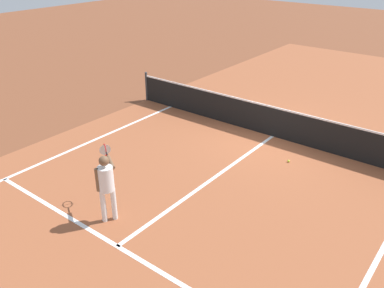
{
  "coord_description": "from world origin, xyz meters",
  "views": [
    {
      "loc": [
        4.96,
        -10.41,
        5.29
      ],
      "look_at": [
        -0.38,
        -3.54,
        1.0
      ],
      "focal_mm": 38.0,
      "sensor_mm": 36.0,
      "label": 1
    }
  ],
  "objects": [
    {
      "name": "ground_plane",
      "position": [
        0.0,
        0.0,
        0.0
      ],
      "size": [
        60.0,
        60.0,
        0.0
      ],
      "primitive_type": "plane",
      "color": "brown"
    },
    {
      "name": "court_surface_inbounds",
      "position": [
        0.0,
        0.0,
        0.0
      ],
      "size": [
        10.62,
        24.4,
        0.0
      ],
      "primitive_type": "cube",
      "color": "#9E5433",
      "rests_on": "ground_plane"
    },
    {
      "name": "line_sideline_left",
      "position": [
        -4.11,
        -5.95,
        0.0
      ],
      "size": [
        0.1,
        11.89,
        0.01
      ],
      "primitive_type": "cube",
      "color": "white",
      "rests_on": "ground_plane"
    },
    {
      "name": "line_service_near",
      "position": [
        0.0,
        -6.4,
        0.0
      ],
      "size": [
        8.22,
        0.1,
        0.01
      ],
      "primitive_type": "cube",
      "color": "white",
      "rests_on": "ground_plane"
    },
    {
      "name": "line_center_service",
      "position": [
        0.0,
        -3.2,
        0.0
      ],
      "size": [
        0.1,
        6.4,
        0.01
      ],
      "primitive_type": "cube",
      "color": "white",
      "rests_on": "ground_plane"
    },
    {
      "name": "net",
      "position": [
        0.0,
        0.0,
        0.49
      ],
      "size": [
        10.65,
        0.09,
        1.07
      ],
      "color": "#33383D",
      "rests_on": "ground_plane"
    },
    {
      "name": "player_near",
      "position": [
        -0.78,
        -5.88,
        0.95
      ],
      "size": [
        0.95,
        0.88,
        1.54
      ],
      "color": "white",
      "rests_on": "ground_plane"
    },
    {
      "name": "tennis_ball_near_net",
      "position": [
        1.12,
        -1.22,
        0.03
      ],
      "size": [
        0.07,
        0.07,
        0.07
      ],
      "primitive_type": "sphere",
      "color": "#CCE033",
      "rests_on": "ground_plane"
    }
  ]
}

